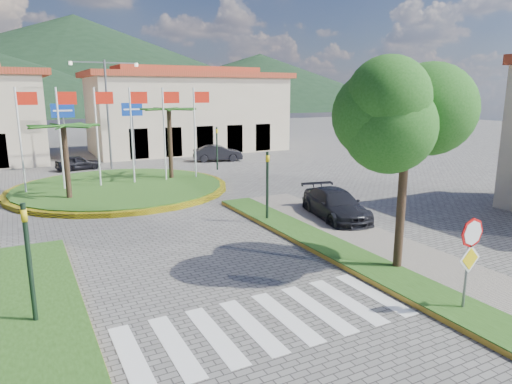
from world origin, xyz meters
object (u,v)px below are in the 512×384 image
stop_sign (470,250)px  car_side_right (336,205)px  roundabout_island (120,187)px  deciduous_tree (408,112)px  car_dark_a (78,163)px  car_dark_b (218,153)px

stop_sign → car_side_right: 9.40m
roundabout_island → car_side_right: roundabout_island is taller
deciduous_tree → car_dark_a: bearing=104.7°
car_dark_a → car_side_right: 21.70m
stop_sign → car_dark_a: (-6.16, 28.81, -1.25)m
car_dark_b → car_dark_a: bearing=101.6°
stop_sign → car_dark_b: stop_sign is taller
deciduous_tree → car_side_right: deciduous_tree is taller
roundabout_island → car_dark_a: size_ratio=3.98×
deciduous_tree → car_dark_b: size_ratio=1.66×
stop_sign → car_dark_a: bearing=102.1°
deciduous_tree → car_dark_a: size_ratio=2.13×
car_dark_b → car_side_right: 19.20m
roundabout_island → car_dark_a: roundabout_island is taller
deciduous_tree → car_dark_b: deciduous_tree is taller
car_dark_a → car_side_right: size_ratio=0.68×
roundabout_island → deciduous_tree: 18.55m
stop_sign → car_dark_b: size_ratio=0.65×
car_dark_a → car_side_right: car_side_right is taller
car_dark_a → stop_sign: bearing=-177.9°
stop_sign → deciduous_tree: 4.59m
deciduous_tree → roundabout_island: bearing=107.9°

